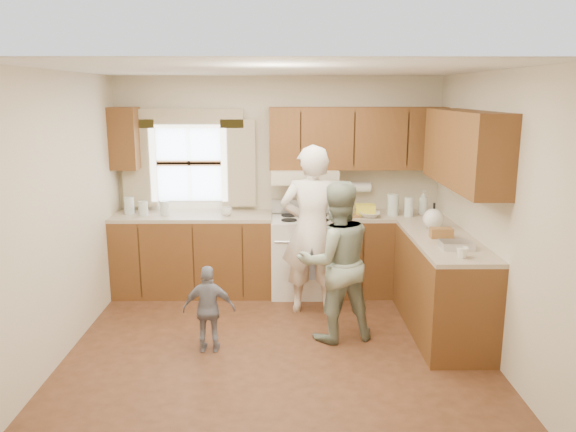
{
  "coord_description": "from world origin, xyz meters",
  "views": [
    {
      "loc": [
        0.05,
        -4.86,
        2.31
      ],
      "look_at": [
        0.1,
        0.4,
        1.15
      ],
      "focal_mm": 35.0,
      "sensor_mm": 36.0,
      "label": 1
    }
  ],
  "objects_px": {
    "stove": "(304,254)",
    "child": "(209,309)",
    "woman_left": "(312,230)",
    "woman_right": "(336,261)"
  },
  "relations": [
    {
      "from": "stove",
      "to": "woman_left",
      "type": "height_order",
      "value": "woman_left"
    },
    {
      "from": "stove",
      "to": "woman_right",
      "type": "xyz_separation_m",
      "value": [
        0.24,
        -1.27,
        0.3
      ]
    },
    {
      "from": "stove",
      "to": "child",
      "type": "distance_m",
      "value": 1.79
    },
    {
      "from": "woman_left",
      "to": "child",
      "type": "relative_size",
      "value": 2.23
    },
    {
      "from": "woman_left",
      "to": "child",
      "type": "bearing_deg",
      "value": 48.73
    },
    {
      "from": "stove",
      "to": "child",
      "type": "relative_size",
      "value": 1.33
    },
    {
      "from": "stove",
      "to": "woman_left",
      "type": "relative_size",
      "value": 0.6
    },
    {
      "from": "woman_left",
      "to": "woman_right",
      "type": "relative_size",
      "value": 1.18
    },
    {
      "from": "woman_right",
      "to": "child",
      "type": "bearing_deg",
      "value": -1.33
    },
    {
      "from": "stove",
      "to": "child",
      "type": "bearing_deg",
      "value": -120.74
    }
  ]
}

